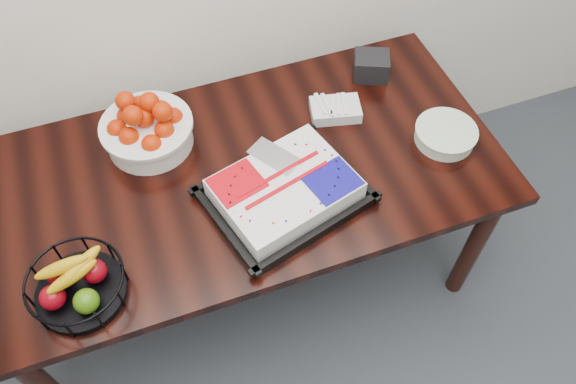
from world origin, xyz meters
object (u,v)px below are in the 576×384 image
object	(u,v)px
tangerine_bowl	(146,126)
plate_stack	(445,135)
napkin_box	(371,66)
cake_tray	(285,191)
table	(243,185)
fruit_basket	(77,284)

from	to	relation	value
tangerine_bowl	plate_stack	distance (m)	1.05
tangerine_bowl	napkin_box	size ratio (longest dim) A/B	2.45
cake_tray	tangerine_bowl	xyz separation A→B (m)	(-0.36, 0.39, 0.04)
table	napkin_box	world-z (taller)	napkin_box
napkin_box	cake_tray	bearing A→B (deg)	-139.19
table	cake_tray	world-z (taller)	cake_tray
cake_tray	napkin_box	world-z (taller)	cake_tray
cake_tray	fruit_basket	bearing A→B (deg)	-170.17
tangerine_bowl	plate_stack	xyz separation A→B (m)	(0.99, -0.35, -0.06)
plate_stack	tangerine_bowl	bearing A→B (deg)	160.72
table	cake_tray	distance (m)	0.23
table	plate_stack	world-z (taller)	plate_stack
table	cake_tray	size ratio (longest dim) A/B	3.18
cake_tray	napkin_box	bearing A→B (deg)	40.81
table	tangerine_bowl	world-z (taller)	tangerine_bowl
cake_tray	fruit_basket	xyz separation A→B (m)	(-0.68, -0.12, 0.02)
table	plate_stack	size ratio (longest dim) A/B	8.18
table	napkin_box	xyz separation A→B (m)	(0.61, 0.28, 0.13)
fruit_basket	plate_stack	bearing A→B (deg)	7.30
tangerine_bowl	napkin_box	xyz separation A→B (m)	(0.88, 0.05, -0.04)
tangerine_bowl	napkin_box	world-z (taller)	tangerine_bowl
table	fruit_basket	xyz separation A→B (m)	(-0.58, -0.28, 0.15)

